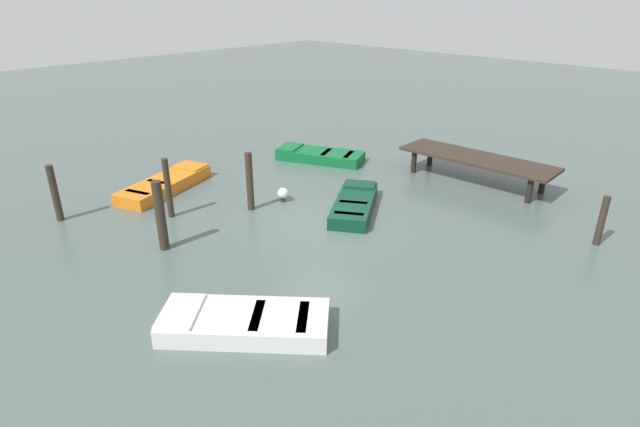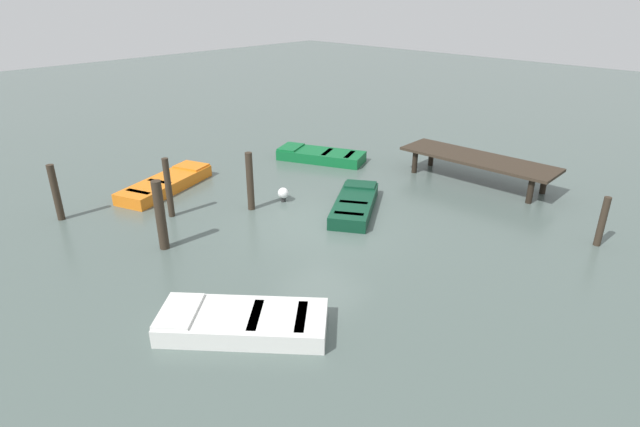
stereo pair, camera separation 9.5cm
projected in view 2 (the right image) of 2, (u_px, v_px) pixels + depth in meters
The scene contains 12 objects.
ground_plane at pixel (320, 224), 15.34m from camera, with size 80.00×80.00×0.00m, color #4C5B56.
dock_segment at pixel (478, 160), 18.26m from camera, with size 5.59×1.79×0.95m.
rowboat_green at pixel (320, 155), 20.85m from camera, with size 3.70×2.54×0.46m.
rowboat_dark_green at pixel (355, 204), 16.19m from camera, with size 2.64×3.32×0.46m.
rowboat_white at pixel (242, 321), 10.53m from camera, with size 3.52×3.28×0.46m.
rowboat_orange at pixel (166, 183), 17.88m from camera, with size 2.38×3.95×0.46m.
mooring_piling_center at pixel (602, 222), 13.82m from camera, with size 0.19×0.19×1.43m, color #33281E.
mooring_piling_far_right at pixel (56, 193), 15.30m from camera, with size 0.22×0.22×1.76m, color #33281E.
mooring_piling_near_right at pixel (168, 188), 15.50m from camera, with size 0.19×0.19×1.88m, color #33281E.
mooring_piling_mid_right at pixel (160, 215), 13.55m from camera, with size 0.26×0.26×1.95m, color #33281E.
mooring_piling_mid_left at pixel (250, 181), 15.99m from camera, with size 0.22×0.22×1.89m, color #33281E.
marker_buoy at pixel (283, 193), 16.84m from camera, with size 0.36×0.36×0.48m.
Camera 2 is at (9.60, -10.02, 6.56)m, focal length 28.65 mm.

